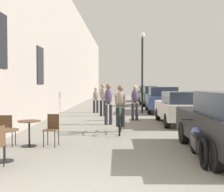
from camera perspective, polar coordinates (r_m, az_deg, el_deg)
name	(u,v)px	position (r m, az deg, el deg)	size (l,w,h in m)	color
building_facade_left	(55,46)	(18.81, -10.68, 9.31)	(0.54, 68.00, 8.16)	gray
cafe_table_near	(4,138)	(7.26, -19.67, -7.55)	(0.64, 0.64, 0.72)	black
cafe_table_mid	(29,128)	(8.82, -15.35, -5.79)	(0.64, 0.64, 0.72)	black
cafe_chair_mid_toward_street	(52,128)	(8.74, -11.25, -5.86)	(0.43, 0.43, 0.89)	black
cafe_chair_mid_toward_wall	(7,128)	(8.94, -19.20, -5.75)	(0.41, 0.41, 0.89)	black
cyclist_on_bicycle	(120,110)	(10.88, 1.58, -2.69)	(0.52, 1.76, 1.74)	black
pedestrian_near	(108,102)	(12.99, -0.69, -1.08)	(0.38, 0.30, 1.76)	#26262D
pedestrian_mid	(135,100)	(14.60, 4.32, -0.85)	(0.38, 0.30, 1.71)	#26262D
pedestrian_far	(103,98)	(16.58, -1.75, -0.36)	(0.35, 0.25, 1.77)	#26262D
pedestrian_furthest	(96,98)	(18.45, -3.09, -0.44)	(0.36, 0.27, 1.59)	#26262D
street_lamp	(142,62)	(18.65, 5.74, 6.39)	(0.32, 0.32, 4.90)	black
parked_car_second	(180,107)	(13.49, 12.71, -2.08)	(1.74, 4.04, 1.43)	beige
parked_car_third	(162,99)	(19.02, 9.37, -0.59)	(2.03, 4.53, 1.59)	#384C84
parked_car_fourth	(152,96)	(24.99, 7.63, 0.04)	(1.96, 4.43, 1.56)	#23512D
parked_car_fifth	(147,93)	(31.32, 6.60, 0.50)	(1.90, 4.47, 1.59)	black
parked_motorcycle	(198,142)	(7.31, 15.96, -8.38)	(0.62, 2.14, 0.92)	black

